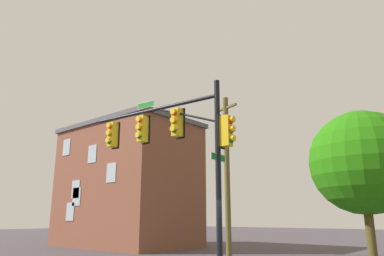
{
  "coord_description": "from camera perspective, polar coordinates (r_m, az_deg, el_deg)",
  "views": [
    {
      "loc": [
        -7.43,
        10.23,
        1.9
      ],
      "look_at": [
        0.92,
        0.34,
        5.13
      ],
      "focal_mm": 33.84,
      "sensor_mm": 36.0,
      "label": 1
    }
  ],
  "objects": [
    {
      "name": "signal_pole_assembly",
      "position": [
        14.15,
        -3.09,
        -1.57
      ],
      "size": [
        7.12,
        1.24,
        6.86
      ],
      "color": "black",
      "rests_on": "ground_plane"
    },
    {
      "name": "utility_pole",
      "position": [
        19.78,
        5.54,
        -6.73
      ],
      "size": [
        1.76,
        0.62,
        8.53
      ],
      "color": "brown",
      "rests_on": "ground_plane"
    },
    {
      "name": "tree_far",
      "position": [
        18.87,
        25.27,
        -4.9
      ],
      "size": [
        4.87,
        4.87,
        6.9
      ],
      "color": "#50431D",
      "rests_on": "ground_plane"
    },
    {
      "name": "brick_building",
      "position": [
        26.42,
        -10.18,
        -8.75
      ],
      "size": [
        9.87,
        6.27,
        8.43
      ],
      "color": "brown",
      "rests_on": "ground_plane"
    }
  ]
}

